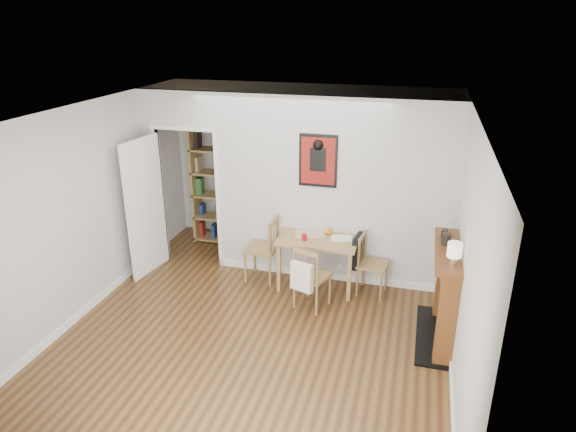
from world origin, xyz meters
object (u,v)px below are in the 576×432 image
(orange_fruit, at_px, (328,231))
(notebook, at_px, (342,238))
(fireplace, at_px, (447,292))
(chair_right, at_px, (371,264))
(red_glass, at_px, (304,237))
(ceramic_jar_b, at_px, (444,234))
(chair_left, at_px, (262,249))
(bookshelf, at_px, (218,185))
(dining_table, at_px, (318,244))
(ceramic_jar_a, at_px, (446,239))
(chair_front, at_px, (312,276))
(mantel_lamp, at_px, (455,251))

(orange_fruit, height_order, notebook, orange_fruit)
(fireplace, bearing_deg, chair_right, 138.01)
(red_glass, height_order, ceramic_jar_b, ceramic_jar_b)
(chair_left, height_order, red_glass, chair_left)
(bookshelf, xyz_separation_m, red_glass, (1.73, -1.23, -0.21))
(chair_right, relative_size, orange_fruit, 9.42)
(dining_table, bearing_deg, ceramic_jar_b, -19.29)
(chair_left, xyz_separation_m, chair_right, (1.55, 0.01, -0.04))
(ceramic_jar_a, bearing_deg, bookshelf, 152.17)
(fireplace, xyz_separation_m, ceramic_jar_b, (-0.09, 0.29, 0.59))
(chair_front, distance_m, ceramic_jar_b, 1.74)
(orange_fruit, distance_m, ceramic_jar_a, 1.81)
(fireplace, relative_size, ceramic_jar_a, 9.45)
(chair_front, bearing_deg, notebook, 65.77)
(bookshelf, height_order, red_glass, bookshelf)
(bookshelf, distance_m, ceramic_jar_a, 3.97)
(bookshelf, xyz_separation_m, ceramic_jar_a, (3.51, -1.85, 0.23))
(dining_table, distance_m, chair_left, 0.83)
(orange_fruit, bearing_deg, mantel_lamp, -41.58)
(fireplace, bearing_deg, orange_fruit, 147.62)
(red_glass, relative_size, mantel_lamp, 0.37)
(chair_right, relative_size, mantel_lamp, 3.50)
(dining_table, height_order, orange_fruit, orange_fruit)
(red_glass, xyz_separation_m, notebook, (0.48, 0.17, -0.04))
(fireplace, distance_m, orange_fruit, 1.88)
(red_glass, bearing_deg, ceramic_jar_a, -19.25)
(red_glass, xyz_separation_m, ceramic_jar_b, (1.76, -0.43, 0.43))
(dining_table, height_order, ceramic_jar_b, ceramic_jar_b)
(chair_left, relative_size, orange_fruit, 10.63)
(mantel_lamp, xyz_separation_m, ceramic_jar_a, (-0.06, 0.49, -0.08))
(chair_right, bearing_deg, ceramic_jar_a, -40.65)
(notebook, distance_m, ceramic_jar_a, 1.59)
(bookshelf, relative_size, mantel_lamp, 8.40)
(orange_fruit, bearing_deg, bookshelf, 154.56)
(ceramic_jar_b, bearing_deg, mantel_lamp, -83.46)
(notebook, bearing_deg, mantel_lamp, -43.33)
(orange_fruit, relative_size, ceramic_jar_b, 0.89)
(dining_table, distance_m, notebook, 0.33)
(notebook, bearing_deg, ceramic_jar_a, -31.37)
(mantel_lamp, bearing_deg, dining_table, 143.45)
(red_glass, distance_m, ceramic_jar_b, 1.86)
(ceramic_jar_a, bearing_deg, ceramic_jar_b, 94.96)
(chair_left, relative_size, fireplace, 0.76)
(orange_fruit, height_order, ceramic_jar_b, ceramic_jar_b)
(notebook, bearing_deg, fireplace, -33.09)
(chair_left, bearing_deg, notebook, 2.51)
(red_glass, relative_size, ceramic_jar_a, 0.68)
(chair_front, distance_m, red_glass, 0.59)
(chair_right, bearing_deg, fireplace, -41.99)
(bookshelf, bearing_deg, chair_right, -22.69)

